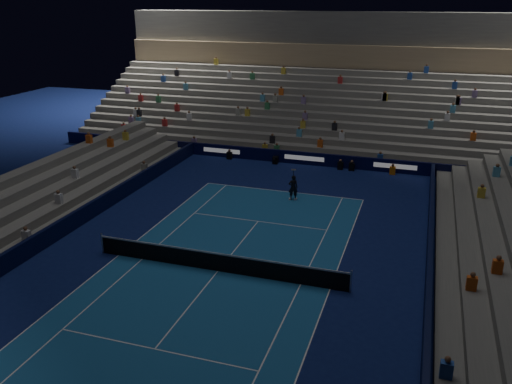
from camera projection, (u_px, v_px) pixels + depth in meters
name	position (u px, v px, depth m)	size (l,w,h in m)	color
ground	(218.00, 271.00, 25.76)	(90.00, 90.00, 0.00)	#0D174E
court_surface	(218.00, 271.00, 25.76)	(10.97, 23.77, 0.01)	#1A5590
sponsor_barrier_far	(305.00, 158.00, 42.11)	(44.00, 0.25, 1.00)	black
sponsor_barrier_east	(428.00, 295.00, 22.78)	(0.25, 37.00, 1.00)	black
sponsor_barrier_west	(49.00, 236.00, 28.39)	(0.25, 37.00, 1.00)	black
grandstand_main	(328.00, 101.00, 49.52)	(44.00, 15.20, 11.20)	slate
tennis_net	(218.00, 262.00, 25.59)	(12.90, 0.10, 1.10)	#B2B2B7
tennis_player	(293.00, 188.00, 34.59)	(0.61, 0.40, 1.68)	black
broadcast_camera	(275.00, 160.00, 42.37)	(0.47, 0.89, 0.56)	black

